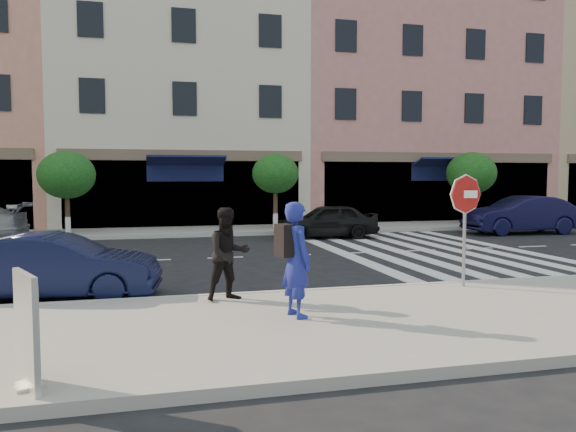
{
  "coord_description": "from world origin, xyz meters",
  "views": [
    {
      "loc": [
        -2.12,
        -11.57,
        2.31
      ],
      "look_at": [
        0.95,
        0.57,
        1.4
      ],
      "focal_mm": 35.0,
      "sensor_mm": 36.0,
      "label": 1
    }
  ],
  "objects_px": {
    "stop_sign": "(466,204)",
    "car_far_right": "(522,215)",
    "photographer": "(296,259)",
    "car_far_mid": "(327,221)",
    "poster_board": "(27,331)",
    "walker": "(228,254)",
    "car_near_mid": "(56,267)"
  },
  "relations": [
    {
      "from": "car_near_mid",
      "to": "photographer",
      "type": "bearing_deg",
      "value": -118.97
    },
    {
      "from": "stop_sign",
      "to": "poster_board",
      "type": "height_order",
      "value": "stop_sign"
    },
    {
      "from": "stop_sign",
      "to": "car_far_mid",
      "type": "relative_size",
      "value": 0.58
    },
    {
      "from": "poster_board",
      "to": "car_far_right",
      "type": "relative_size",
      "value": 0.26
    },
    {
      "from": "photographer",
      "to": "walker",
      "type": "distance_m",
      "value": 1.63
    },
    {
      "from": "poster_board",
      "to": "car_far_mid",
      "type": "xyz_separation_m",
      "value": [
        7.62,
        13.51,
        -0.09
      ]
    },
    {
      "from": "photographer",
      "to": "poster_board",
      "type": "relative_size",
      "value": 1.49
    },
    {
      "from": "walker",
      "to": "car_far_mid",
      "type": "height_order",
      "value": "walker"
    },
    {
      "from": "car_far_right",
      "to": "photographer",
      "type": "bearing_deg",
      "value": -45.17
    },
    {
      "from": "walker",
      "to": "car_far_right",
      "type": "height_order",
      "value": "walker"
    },
    {
      "from": "car_far_mid",
      "to": "walker",
      "type": "bearing_deg",
      "value": -21.16
    },
    {
      "from": "walker",
      "to": "car_near_mid",
      "type": "bearing_deg",
      "value": 139.15
    },
    {
      "from": "poster_board",
      "to": "car_far_right",
      "type": "distance_m",
      "value": 20.35
    },
    {
      "from": "stop_sign",
      "to": "photographer",
      "type": "bearing_deg",
      "value": -148.41
    },
    {
      "from": "photographer",
      "to": "poster_board",
      "type": "height_order",
      "value": "photographer"
    },
    {
      "from": "walker",
      "to": "car_near_mid",
      "type": "distance_m",
      "value": 3.38
    },
    {
      "from": "poster_board",
      "to": "car_far_mid",
      "type": "height_order",
      "value": "poster_board"
    },
    {
      "from": "stop_sign",
      "to": "car_far_right",
      "type": "distance_m",
      "value": 12.77
    },
    {
      "from": "car_far_mid",
      "to": "photographer",
      "type": "bearing_deg",
      "value": -14.65
    },
    {
      "from": "poster_board",
      "to": "car_near_mid",
      "type": "relative_size",
      "value": 0.32
    },
    {
      "from": "photographer",
      "to": "poster_board",
      "type": "distance_m",
      "value": 4.01
    },
    {
      "from": "car_near_mid",
      "to": "car_far_mid",
      "type": "bearing_deg",
      "value": -35.5
    },
    {
      "from": "stop_sign",
      "to": "car_far_right",
      "type": "relative_size",
      "value": 0.48
    },
    {
      "from": "walker",
      "to": "car_near_mid",
      "type": "relative_size",
      "value": 0.43
    },
    {
      "from": "photographer",
      "to": "car_far_right",
      "type": "distance_m",
      "value": 16.41
    },
    {
      "from": "poster_board",
      "to": "car_far_mid",
      "type": "bearing_deg",
      "value": 36.65
    },
    {
      "from": "photographer",
      "to": "car_near_mid",
      "type": "distance_m",
      "value": 4.84
    },
    {
      "from": "photographer",
      "to": "car_far_mid",
      "type": "xyz_separation_m",
      "value": [
        4.22,
        11.41,
        -0.39
      ]
    },
    {
      "from": "walker",
      "to": "poster_board",
      "type": "height_order",
      "value": "walker"
    },
    {
      "from": "stop_sign",
      "to": "photographer",
      "type": "xyz_separation_m",
      "value": [
        -3.76,
        -1.45,
        -0.73
      ]
    },
    {
      "from": "car_far_mid",
      "to": "stop_sign",
      "type": "bearing_deg",
      "value": 3.03
    },
    {
      "from": "photographer",
      "to": "walker",
      "type": "height_order",
      "value": "photographer"
    }
  ]
}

